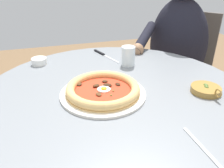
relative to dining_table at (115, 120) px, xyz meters
The scene contains 9 objects.
dining_table is the anchor object (origin of this frame).
pizza_on_plate 0.17m from the dining_table, 108.26° to the left, with size 0.32×0.32×0.04m.
water_glass 0.32m from the dining_table, 30.19° to the right, with size 0.07×0.07×0.09m.
steak_knife 0.43m from the dining_table, ahead, with size 0.22×0.09×0.01m.
ramekin_capers 0.48m from the dining_table, 38.35° to the left, with size 0.07×0.07×0.03m.
olive_pan 0.38m from the dining_table, 108.46° to the right, with size 0.14×0.11×0.05m.
fork_utensil 0.42m from the dining_table, 160.73° to the right, with size 0.19×0.01×0.00m.
diner_person 0.74m from the dining_table, 48.90° to the right, with size 0.44×0.58×1.21m.
cafe_chair_diner 0.89m from the dining_table, 49.02° to the right, with size 0.60×0.60×0.91m.
Camera 1 is at (-0.75, 0.23, 1.19)m, focal length 36.96 mm.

